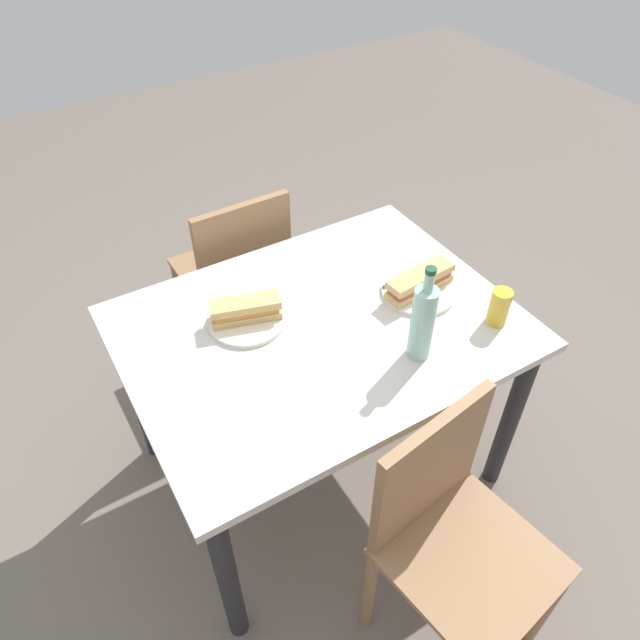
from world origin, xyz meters
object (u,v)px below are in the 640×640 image
Objects in this scene: chair_far at (238,273)px; knife_far at (240,306)px; plate_far at (247,320)px; water_bottle at (423,322)px; knife_near at (404,281)px; plate_near at (418,291)px; chair_near at (449,531)px; beer_glass at (499,307)px; baguette_sandwich_near at (420,281)px; baguette_sandwich_far at (246,310)px; dining_table at (320,349)px.

knife_far is at bearing -111.64° from chair_far.
plate_far is 0.77× the size of water_bottle.
plate_near is at bearing -73.13° from knife_near.
chair_near is at bearing -118.91° from plate_near.
chair_far reaches higher than plate_near.
chair_near is 7.26× the size of beer_glass.
chair_far is 0.98m from water_bottle.
plate_near is (0.35, -0.68, 0.24)m from chair_far.
chair_near is at bearing -140.21° from beer_glass.
water_bottle is (-0.17, -0.22, 0.08)m from baguette_sandwich_near.
knife_near is 0.33m from water_bottle.
chair_far is 5.07× the size of knife_far.
baguette_sandwich_far is (0.00, 0.00, 0.04)m from plate_far.
plate_near is at bearing -5.66° from dining_table.
dining_table is at bearing -34.68° from plate_far.
baguette_sandwich_near reaches higher than knife_far.
knife_near is at bearing -61.92° from chair_far.
chair_far reaches higher than knife_far.
plate_near is 1.00× the size of plate_far.
dining_table is at bearing 174.34° from plate_near.
baguette_sandwich_near is (0.35, -0.68, 0.29)m from chair_far.
knife_far is 1.43× the size of beer_glass.
dining_table is at bearing -90.13° from chair_far.
knife_far is (-0.53, 0.22, 0.01)m from plate_near.
knife_near is at bearing 64.30° from chair_near.
dining_table is 0.25m from plate_far.
knife_near is 0.32m from beer_glass.
chair_far is at bearing 101.34° from water_bottle.
chair_far reaches higher than baguette_sandwich_near.
plate_near is at bearing 61.09° from chair_near.
beer_glass is at bearing 39.79° from chair_near.
baguette_sandwich_far is (-0.20, 0.78, 0.29)m from chair_near.
beer_glass is (0.14, -0.29, 0.04)m from knife_near.
dining_table is 6.57× the size of knife_near.
baguette_sandwich_far is 0.53m from water_bottle.
plate_far is 2.00× the size of beer_glass.
chair_near is 3.55× the size of baguette_sandwich_near.
beer_glass is (0.12, -0.23, 0.05)m from plate_near.
water_bottle reaches higher than baguette_sandwich_far.
dining_table is 0.39m from water_bottle.
dining_table is at bearing 150.53° from beer_glass.
dining_table is 4.90× the size of plate_far.
plate_far is (-0.54, 0.16, 0.00)m from plate_near.
chair_far is at bearing 89.87° from dining_table.
plate_near is 0.77× the size of water_bottle.
water_bottle is at bearing -45.94° from plate_far.
knife_near and knife_far have the same top height.
baguette_sandwich_near reaches higher than plate_near.
baguette_sandwich_far is (-0.52, 0.11, 0.03)m from knife_near.
dining_table is 0.39m from baguette_sandwich_near.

